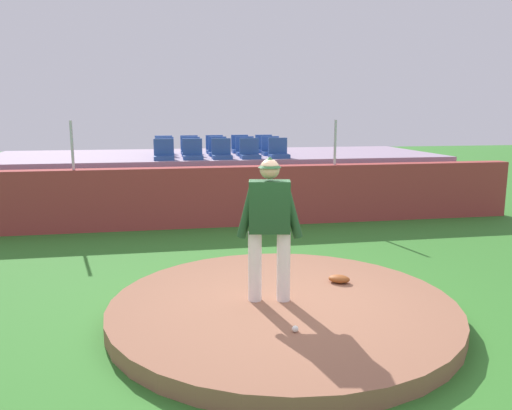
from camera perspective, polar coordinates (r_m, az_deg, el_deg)
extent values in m
plane|color=#327628|center=(6.57, 3.03, -12.51)|extent=(60.00, 60.00, 0.00)
cylinder|color=#905D45|center=(6.53, 3.04, -11.68)|extent=(4.38, 4.38, 0.21)
cylinder|color=white|center=(6.37, -0.12, -6.98)|extent=(0.17, 0.17, 0.89)
cylinder|color=white|center=(6.38, 3.14, -6.98)|extent=(0.17, 0.17, 0.89)
cube|color=#1E4723|center=(6.19, 1.54, -0.18)|extent=(0.55, 0.36, 0.64)
cylinder|color=#1E4723|center=(6.20, -0.92, -0.52)|extent=(0.30, 0.17, 0.73)
cylinder|color=#1E4723|center=(6.20, 3.99, -0.53)|extent=(0.32, 0.17, 0.73)
sphere|color=tan|center=(6.12, 1.56, 4.09)|extent=(0.25, 0.25, 0.25)
cone|color=#1E4723|center=(6.11, 1.57, 4.90)|extent=(0.33, 0.33, 0.14)
sphere|color=white|center=(5.64, 4.46, -13.83)|extent=(0.07, 0.07, 0.07)
ellipsoid|color=brown|center=(7.22, 9.41, -8.27)|extent=(0.36, 0.32, 0.11)
cube|color=#9B3835|center=(11.49, -3.15, 1.00)|extent=(13.91, 0.40, 1.36)
cylinder|color=silver|center=(11.42, -20.14, 6.39)|extent=(0.06, 0.06, 1.04)
cylinder|color=silver|center=(11.93, 8.97, 7.04)|extent=(0.06, 0.06, 1.04)
cube|color=#988299|center=(14.16, -4.56, 2.94)|extent=(12.09, 4.23, 1.43)
cube|color=#2A4F97|center=(12.35, -10.39, 5.27)|extent=(0.48, 0.44, 0.10)
cube|color=#2A4F97|center=(12.51, -10.43, 6.49)|extent=(0.48, 0.08, 0.40)
cube|color=#2A4F97|center=(12.38, -7.16, 5.38)|extent=(0.48, 0.44, 0.10)
cube|color=#2A4F97|center=(12.54, -7.24, 6.58)|extent=(0.48, 0.08, 0.40)
cube|color=#2A4F97|center=(12.43, -3.88, 5.45)|extent=(0.48, 0.44, 0.10)
cube|color=#2A4F97|center=(12.59, -3.99, 6.66)|extent=(0.48, 0.08, 0.40)
cube|color=#2A4F97|center=(12.50, -0.65, 5.50)|extent=(0.48, 0.44, 0.10)
cube|color=#2A4F97|center=(12.66, -0.79, 6.70)|extent=(0.48, 0.08, 0.40)
cube|color=#2A4F97|center=(12.68, 2.64, 5.57)|extent=(0.48, 0.44, 0.10)
cube|color=#2A4F97|center=(12.84, 2.46, 6.75)|extent=(0.48, 0.08, 0.40)
cube|color=#2A4F97|center=(13.27, -10.31, 5.62)|extent=(0.48, 0.44, 0.10)
cube|color=#2A4F97|center=(13.43, -10.35, 6.75)|extent=(0.48, 0.08, 0.40)
cube|color=#2A4F97|center=(13.26, -7.35, 5.70)|extent=(0.48, 0.44, 0.10)
cube|color=#2A4F97|center=(13.42, -7.42, 6.83)|extent=(0.48, 0.08, 0.40)
cube|color=#2A4F97|center=(13.34, -4.32, 5.79)|extent=(0.48, 0.44, 0.10)
cube|color=#2A4F97|center=(13.50, -4.42, 6.90)|extent=(0.48, 0.08, 0.40)
cube|color=#2A4F97|center=(13.41, -1.18, 5.84)|extent=(0.48, 0.44, 0.10)
cube|color=#2A4F97|center=(13.57, -1.30, 6.95)|extent=(0.48, 0.08, 0.40)
cube|color=#2A4F97|center=(13.54, 1.73, 5.88)|extent=(0.48, 0.44, 0.10)
cube|color=#2A4F97|center=(13.70, 1.58, 6.98)|extent=(0.48, 0.08, 0.40)
cube|color=#2A4F97|center=(14.12, -10.39, 5.90)|extent=(0.48, 0.44, 0.10)
cube|color=#2A4F97|center=(14.28, -10.42, 6.96)|extent=(0.48, 0.08, 0.40)
cube|color=#2A4F97|center=(14.13, -7.53, 5.99)|extent=(0.48, 0.44, 0.10)
cube|color=#2A4F97|center=(14.30, -7.59, 7.04)|extent=(0.48, 0.08, 0.40)
cube|color=#2A4F97|center=(14.22, -4.66, 6.07)|extent=(0.48, 0.44, 0.10)
cube|color=#2A4F97|center=(14.38, -4.75, 7.12)|extent=(0.48, 0.08, 0.40)
cube|color=#2A4F97|center=(14.33, -1.76, 6.14)|extent=(0.48, 0.44, 0.10)
cube|color=#2A4F97|center=(14.50, -1.87, 7.17)|extent=(0.48, 0.08, 0.40)
cube|color=#2A4F97|center=(14.42, 1.00, 6.16)|extent=(0.48, 0.44, 0.10)
cube|color=#2A4F97|center=(14.58, 0.86, 7.20)|extent=(0.48, 0.08, 0.40)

